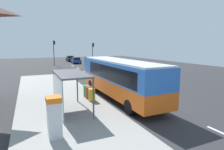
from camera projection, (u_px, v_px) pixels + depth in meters
The scene contains 20 objects.
ground_plane at pixel (93, 76), 27.31m from camera, with size 56.00×92.00×0.04m, color #2D2D30.
sidewalk_platform at pixel (62, 105), 13.89m from camera, with size 6.20×30.00×0.18m, color #999993.
lane_stripe_seg_1 at pixel (162, 106), 13.88m from camera, with size 0.16×2.20×0.01m, color silver.
lane_stripe_seg_2 at pixel (129, 91), 18.38m from camera, with size 0.16×2.20×0.01m, color silver.
lane_stripe_seg_3 at pixel (108, 82), 22.89m from camera, with size 0.16×2.20×0.01m, color silver.
lane_stripe_seg_4 at pixel (95, 76), 27.40m from camera, with size 0.16×2.20×0.01m, color silver.
lane_stripe_seg_5 at pixel (85, 72), 31.91m from camera, with size 0.16×2.20×0.01m, color silver.
lane_stripe_seg_6 at pixel (78, 68), 36.42m from camera, with size 0.16×2.20×0.01m, color silver.
lane_stripe_seg_7 at pixel (72, 66), 40.93m from camera, with size 0.16×2.20×0.01m, color silver.
bus at pixel (119, 77), 15.66m from camera, with size 2.64×11.04×3.21m.
white_van at pixel (94, 63), 33.51m from camera, with size 2.07×5.22×2.30m.
sedan_near at pixel (76, 60), 46.34m from camera, with size 1.97×4.46×1.52m.
sedan_far at pixel (70, 58), 52.56m from camera, with size 1.94×4.45×1.52m.
ticket_machine at pixel (54, 117), 8.67m from camera, with size 0.66×0.76×1.94m.
recycling_bin_yellow at pixel (92, 95), 14.50m from camera, with size 0.52×0.52×0.95m, color yellow.
recycling_bin_red at pixel (89, 93), 15.13m from camera, with size 0.52×0.52×0.95m, color red.
recycling_bin_green at pixel (87, 91), 15.76m from camera, with size 0.52×0.52×0.95m, color green.
traffic_light_near_side at pixel (93, 50), 43.98m from camera, with size 0.49×0.28×4.98m.
traffic_light_far_side at pixel (54, 49), 41.18m from camera, with size 0.49×0.28×5.47m.
bus_shelter at pixel (66, 82), 11.89m from camera, with size 1.80×4.00×2.50m.
Camera 1 is at (-8.53, -11.70, 4.41)m, focal length 30.35 mm.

